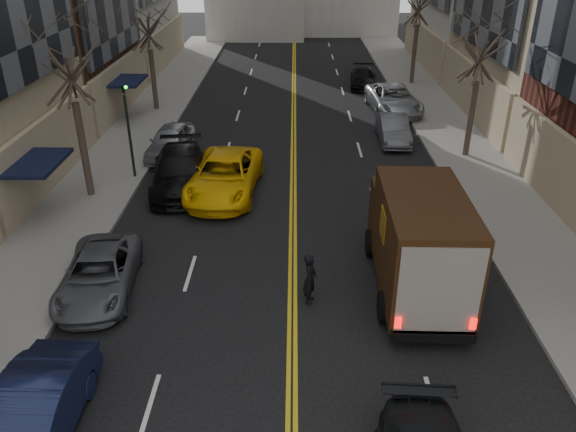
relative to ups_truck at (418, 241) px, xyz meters
name	(u,v)px	position (x,y,z in m)	size (l,w,h in m)	color
sidewalk_left	(129,141)	(-12.91, 13.83, -1.69)	(4.00, 66.00, 0.15)	slate
sidewalk_right	(459,142)	(5.09, 13.83, -1.69)	(4.00, 66.00, 0.15)	slate
tree_lf_mid	(64,41)	(-12.71, 6.83, 4.83)	(3.20, 3.20, 8.91)	#382D23
tree_lf_far	(146,12)	(-12.71, 19.83, 4.26)	(3.20, 3.20, 8.12)	#382D23
tree_rt_mid	(484,32)	(4.89, 11.83, 4.40)	(3.20, 3.20, 8.32)	#382D23
traffic_signal	(128,121)	(-11.30, 8.83, 1.05)	(0.29, 0.26, 4.70)	black
ups_truck	(418,241)	(0.00, 0.00, 0.00)	(2.73, 6.46, 3.51)	black
taxi	(225,176)	(-6.91, 7.32, -0.93)	(2.77, 6.02, 1.67)	yellow
pedestrian	(310,279)	(-3.37, -0.75, -0.92)	(0.62, 0.41, 1.70)	black
parked_lf_b	(32,417)	(-9.70, -6.22, -1.01)	(1.61, 4.62, 1.52)	#101635
parked_lf_c	(99,274)	(-10.09, -0.27, -1.11)	(2.18, 4.72, 1.31)	#54575D
parked_lf_d	(179,171)	(-9.01, 7.83, -0.94)	(2.32, 5.70, 1.65)	black
parked_lf_e	(170,141)	(-10.21, 11.94, -1.01)	(1.79, 4.46, 1.52)	#A8ABB0
parked_rt_a	(393,129)	(1.52, 14.14, -1.07)	(1.48, 4.25, 1.40)	#505158
parked_rt_b	(393,99)	(2.39, 19.72, -0.94)	(2.74, 5.94, 1.65)	#A9ADB1
parked_rt_c	(363,78)	(1.19, 26.12, -1.11)	(1.84, 4.51, 1.31)	black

